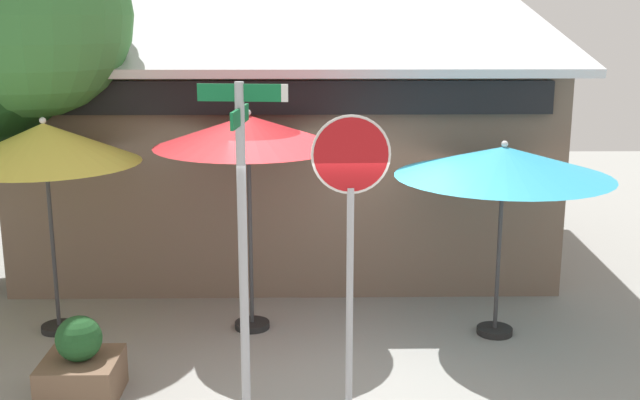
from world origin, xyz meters
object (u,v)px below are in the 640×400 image
at_px(stop_sign, 351,208).
at_px(street_sign_post, 243,221).
at_px(patio_umbrella_mustard_left, 45,145).
at_px(patio_umbrella_crimson_center, 248,133).
at_px(patio_umbrella_teal_right, 504,163).
at_px(sidewalk_planter, 81,367).

bearing_deg(stop_sign, street_sign_post, -173.87).
relative_size(patio_umbrella_mustard_left, patio_umbrella_crimson_center, 0.97).
height_order(patio_umbrella_crimson_center, patio_umbrella_teal_right, patio_umbrella_crimson_center).
bearing_deg(patio_umbrella_crimson_center, stop_sign, -60.56).
bearing_deg(sidewalk_planter, stop_sign, -3.03).
bearing_deg(patio_umbrella_crimson_center, sidewalk_planter, -131.42).
bearing_deg(stop_sign, sidewalk_planter, 176.97).
distance_m(patio_umbrella_crimson_center, sidewalk_planter, 3.27).
height_order(stop_sign, patio_umbrella_mustard_left, stop_sign).
xyz_separation_m(street_sign_post, stop_sign, (1.03, 0.11, 0.10)).
distance_m(patio_umbrella_teal_right, sidewalk_planter, 5.26).
bearing_deg(sidewalk_planter, street_sign_post, -8.50).
xyz_separation_m(stop_sign, patio_umbrella_crimson_center, (-1.12, 1.99, 0.43)).
bearing_deg(street_sign_post, patio_umbrella_mustard_left, 140.77).
relative_size(patio_umbrella_mustard_left, patio_umbrella_teal_right, 1.04).
height_order(patio_umbrella_mustard_left, sidewalk_planter, patio_umbrella_mustard_left).
height_order(patio_umbrella_mustard_left, patio_umbrella_crimson_center, patio_umbrella_crimson_center).
height_order(patio_umbrella_teal_right, sidewalk_planter, patio_umbrella_teal_right).
height_order(street_sign_post, patio_umbrella_teal_right, street_sign_post).
relative_size(street_sign_post, patio_umbrella_mustard_left, 1.22).
relative_size(stop_sign, patio_umbrella_mustard_left, 1.10).
bearing_deg(stop_sign, patio_umbrella_teal_right, 42.63).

